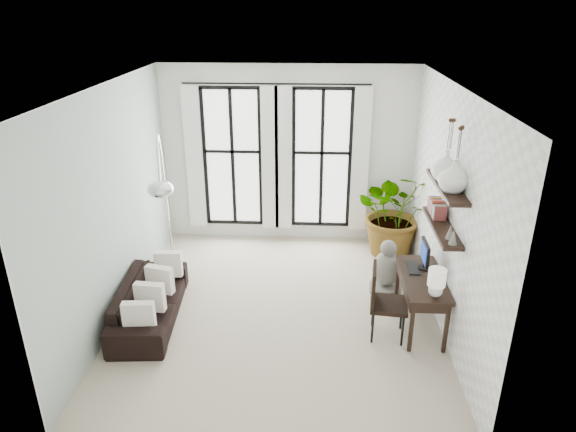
# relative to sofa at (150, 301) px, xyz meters

# --- Properties ---
(floor) EXTENTS (5.00, 5.00, 0.00)m
(floor) POSITION_rel_sofa_xyz_m (1.80, 0.33, -0.28)
(floor) COLOR #B6A791
(floor) RESTS_ON ground
(ceiling) EXTENTS (5.00, 5.00, 0.00)m
(ceiling) POSITION_rel_sofa_xyz_m (1.80, 0.33, 2.92)
(ceiling) COLOR white
(ceiling) RESTS_ON wall_back
(wall_left) EXTENTS (0.00, 5.00, 5.00)m
(wall_left) POSITION_rel_sofa_xyz_m (-0.45, 0.33, 1.32)
(wall_left) COLOR #A5B8AD
(wall_left) RESTS_ON floor
(wall_right) EXTENTS (0.00, 5.00, 5.00)m
(wall_right) POSITION_rel_sofa_xyz_m (4.05, 0.33, 1.32)
(wall_right) COLOR white
(wall_right) RESTS_ON floor
(wall_back) EXTENTS (4.50, 0.00, 4.50)m
(wall_back) POSITION_rel_sofa_xyz_m (1.80, 2.83, 1.32)
(wall_back) COLOR white
(wall_back) RESTS_ON floor
(windows) EXTENTS (3.26, 0.13, 2.65)m
(windows) POSITION_rel_sofa_xyz_m (1.60, 2.76, 1.28)
(windows) COLOR white
(windows) RESTS_ON wall_back
(wall_shelves) EXTENTS (0.25, 1.30, 0.60)m
(wall_shelves) POSITION_rel_sofa_xyz_m (3.91, 0.07, 1.45)
(wall_shelves) COLOR black
(wall_shelves) RESTS_ON wall_right
(sofa) EXTENTS (0.89, 1.98, 0.56)m
(sofa) POSITION_rel_sofa_xyz_m (0.00, 0.00, 0.00)
(sofa) COLOR black
(sofa) RESTS_ON floor
(throw_pillows) EXTENTS (0.40, 1.52, 0.40)m
(throw_pillows) POSITION_rel_sofa_xyz_m (0.10, -0.00, 0.22)
(throw_pillows) COLOR white
(throw_pillows) RESTS_ON sofa
(plant) EXTENTS (1.55, 1.38, 1.58)m
(plant) POSITION_rel_sofa_xyz_m (3.70, 2.25, 0.51)
(plant) COLOR #2D7228
(plant) RESTS_ON floor
(desk) EXTENTS (0.54, 1.28, 1.15)m
(desk) POSITION_rel_sofa_xyz_m (3.75, -0.02, 0.43)
(desk) COLOR black
(desk) RESTS_ON floor
(desk_chair) EXTENTS (0.53, 0.53, 1.01)m
(desk_chair) POSITION_rel_sofa_xyz_m (3.19, -0.22, 0.30)
(desk_chair) COLOR black
(desk_chair) RESTS_ON floor
(arc_lamp) EXTENTS (0.76, 1.87, 2.51)m
(arc_lamp) POSITION_rel_sofa_xyz_m (0.10, 0.80, 1.66)
(arc_lamp) COLOR silver
(arc_lamp) RESTS_ON floor
(buddha) EXTENTS (0.49, 0.49, 0.88)m
(buddha) POSITION_rel_sofa_xyz_m (3.40, 0.88, 0.09)
(buddha) COLOR slate
(buddha) RESTS_ON floor
(vase_a) EXTENTS (0.37, 0.37, 0.38)m
(vase_a) POSITION_rel_sofa_xyz_m (3.91, -0.22, 1.98)
(vase_a) COLOR white
(vase_a) RESTS_ON shelf_upper
(vase_b) EXTENTS (0.37, 0.37, 0.38)m
(vase_b) POSITION_rel_sofa_xyz_m (3.91, 0.18, 1.98)
(vase_b) COLOR white
(vase_b) RESTS_ON shelf_upper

